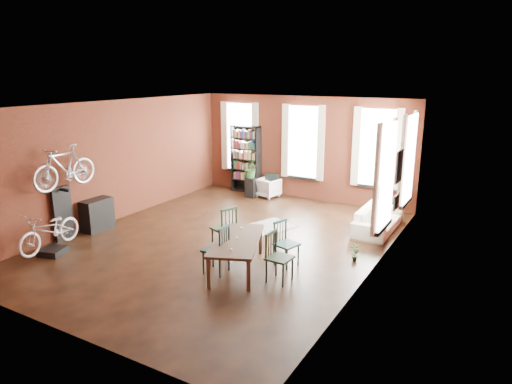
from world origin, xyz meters
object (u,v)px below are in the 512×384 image
Objects in this scene: console_table at (97,214)px; plant_stand at (251,187)px; dining_chair_b at (224,228)px; dining_table at (237,254)px; bike_trainer at (53,251)px; cream_sofa at (379,215)px; bookshelf at (246,159)px; dining_chair_d at (287,244)px; white_armchair at (268,187)px; dining_chair_c at (280,258)px; bicycle_floor at (48,213)px; dining_chair_a at (216,249)px.

console_table is 4.99m from plant_stand.
console_table is at bearing -61.14° from dining_chair_b.
bike_trainer is at bearing 176.42° from dining_table.
bookshelf is at bearing 71.05° from cream_sofa.
dining_chair_d is 1.41× the size of white_armchair.
bookshelf is (-3.88, 4.81, 0.63)m from dining_chair_d.
dining_chair_b is 5.30m from bookshelf.
dining_chair_c is 1.46× the size of white_armchair.
bookshelf is (-2.29, 4.74, 0.58)m from dining_chair_b.
dining_chair_c is 5.13m from bike_trainer.
bicycle_floor is (-5.80, -5.17, 0.55)m from cream_sofa.
bicycle_floor is (-3.96, -1.35, 0.63)m from dining_table.
dining_chair_d is at bearing 128.86° from dining_chair_a.
bookshelf is at bearing 97.10° from dining_table.
dining_chair_a is at bearing 15.82° from bike_trainer.
bicycle_floor is at bearing 129.52° from dining_chair_d.
dining_chair_c is 5.39m from console_table.
console_table is 1.27× the size of plant_stand.
dining_chair_d is (1.59, -0.07, -0.05)m from dining_chair_b.
dining_table is 0.88× the size of bookshelf.
cream_sofa is 3.30× the size of plant_stand.
dining_chair_b is at bearing 68.81° from dining_chair_c.
cream_sofa is 7.77m from bike_trainer.
bookshelf is at bearing 134.00° from plant_stand.
dining_chair_a reaches higher than plant_stand.
dining_chair_d is 6.21m from bookshelf.
dining_table is at bearing 154.23° from cream_sofa.
dining_chair_a is 1.58× the size of plant_stand.
bookshelf reaches higher than cream_sofa.
white_armchair is 1.38× the size of bike_trainer.
dining_chair_b reaches higher than white_armchair.
white_armchair is (-3.11, 5.30, -0.15)m from dining_chair_c.
dining_chair_d is 1.49× the size of plant_stand.
dining_chair_c is at bearing -147.66° from dining_chair_d.
bookshelf is at bearing -2.81° from white_armchair.
dining_chair_a is 2.05× the size of bike_trainer.
dining_chair_c is (0.99, -0.05, 0.15)m from dining_table.
bicycle_floor reaches higher than dining_chair_d.
console_table is (-5.38, 0.36, -0.08)m from dining_chair_c.
dining_chair_b reaches higher than dining_table.
dining_table is 0.93× the size of cream_sofa.
dining_chair_b is (-0.52, 1.08, 0.02)m from dining_chair_a.
dining_chair_c is 0.47× the size of cream_sofa.
dining_chair_b is 0.49× the size of cream_sofa.
bike_trainer is (-3.66, -1.04, -0.43)m from dining_chair_a.
bike_trainer is (-1.84, -6.60, -0.26)m from white_armchair.
dining_chair_a is 1.47m from dining_chair_d.
dining_chair_c is 6.15m from white_armchair.
white_armchair is 0.83× the size of console_table.
dining_chair_b reaches higher than dining_chair_a.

